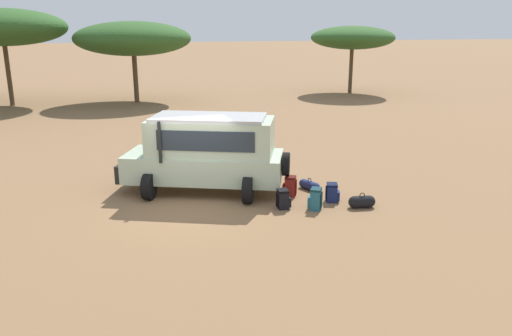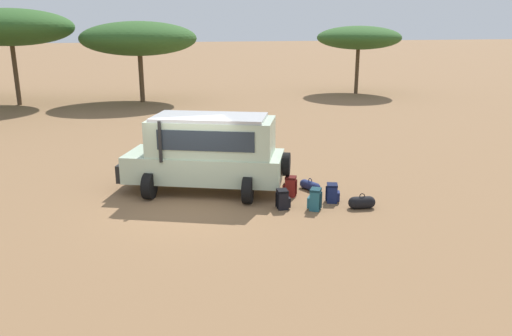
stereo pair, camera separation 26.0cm
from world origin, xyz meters
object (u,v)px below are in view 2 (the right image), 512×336
object	(u,v)px
duffel_bag_soft_canvas	(310,186)
acacia_tree_distant_right	(359,38)
backpack_near_rear_wheel	(283,199)
acacia_tree_far_right	(139,39)
backpack_cluster_center	(290,186)
safari_vehicle	(208,152)
duffel_bag_low_black_case	(362,202)
backpack_outermost	(332,193)
acacia_tree_right_mid	(10,27)
backpack_beside_front_wheel	(315,199)

from	to	relation	value
duffel_bag_soft_canvas	acacia_tree_distant_right	size ratio (longest dim) A/B	0.12
backpack_near_rear_wheel	acacia_tree_distant_right	world-z (taller)	acacia_tree_distant_right
acacia_tree_distant_right	acacia_tree_far_right	bearing A→B (deg)	179.86
backpack_cluster_center	acacia_tree_distant_right	distance (m)	25.97
safari_vehicle	duffel_bag_low_black_case	size ratio (longest dim) A/B	6.75
backpack_outermost	duffel_bag_low_black_case	bearing A→B (deg)	-52.25
duffel_bag_low_black_case	backpack_outermost	bearing A→B (deg)	127.75
safari_vehicle	duffel_bag_soft_canvas	bearing A→B (deg)	-15.20
safari_vehicle	acacia_tree_far_right	world-z (taller)	acacia_tree_far_right
backpack_near_rear_wheel	backpack_outermost	xyz separation A→B (m)	(1.62, 0.13, -0.01)
acacia_tree_far_right	acacia_tree_distant_right	distance (m)	16.46
backpack_outermost	duffel_bag_soft_canvas	distance (m)	1.24
backpack_cluster_center	acacia_tree_far_right	size ratio (longest dim) A/B	0.08
acacia_tree_right_mid	acacia_tree_distant_right	xyz separation A→B (m)	(24.52, -0.84, -0.79)
backpack_beside_front_wheel	backpack_outermost	distance (m)	0.90
duffel_bag_soft_canvas	safari_vehicle	bearing A→B (deg)	164.80
acacia_tree_far_right	acacia_tree_distant_right	size ratio (longest dim) A/B	1.19
safari_vehicle	backpack_outermost	xyz separation A→B (m)	(3.37, -2.07, -1.02)
acacia_tree_far_right	backpack_outermost	bearing A→B (deg)	-79.94
duffel_bag_soft_canvas	acacia_tree_distant_right	xyz separation A→B (m)	(12.65, 21.49, 4.09)
backpack_outermost	acacia_tree_distant_right	distance (m)	26.19
backpack_cluster_center	acacia_tree_distant_right	bearing A→B (deg)	58.35
backpack_near_rear_wheel	backpack_outermost	bearing A→B (deg)	4.49
backpack_outermost	duffel_bag_soft_canvas	xyz separation A→B (m)	(-0.22, 1.22, -0.12)
acacia_tree_right_mid	acacia_tree_far_right	distance (m)	8.13
acacia_tree_distant_right	acacia_tree_right_mid	bearing A→B (deg)	178.05
acacia_tree_right_mid	acacia_tree_far_right	bearing A→B (deg)	-5.65
duffel_bag_low_black_case	acacia_tree_right_mid	size ratio (longest dim) A/B	0.10
backpack_beside_front_wheel	backpack_near_rear_wheel	world-z (taller)	backpack_beside_front_wheel
safari_vehicle	acacia_tree_right_mid	bearing A→B (deg)	112.10
acacia_tree_right_mid	acacia_tree_distant_right	size ratio (longest dim) A/B	1.21
backpack_beside_front_wheel	acacia_tree_right_mid	world-z (taller)	acacia_tree_right_mid
acacia_tree_distant_right	duffel_bag_low_black_case	bearing A→B (deg)	-116.79
backpack_near_rear_wheel	acacia_tree_right_mid	world-z (taller)	acacia_tree_right_mid
safari_vehicle	duffel_bag_soft_canvas	distance (m)	3.46
duffel_bag_low_black_case	duffel_bag_soft_canvas	bearing A→B (deg)	112.24
backpack_beside_front_wheel	duffel_bag_low_black_case	xyz separation A→B (m)	(1.35, -0.28, -0.13)
safari_vehicle	acacia_tree_distant_right	world-z (taller)	acacia_tree_distant_right
backpack_beside_front_wheel	acacia_tree_far_right	size ratio (longest dim) A/B	0.08
backpack_cluster_center	backpack_beside_front_wheel	bearing A→B (deg)	-78.54
backpack_cluster_center	duffel_bag_low_black_case	world-z (taller)	backpack_cluster_center
duffel_bag_soft_canvas	acacia_tree_right_mid	distance (m)	25.75
backpack_outermost	acacia_tree_right_mid	size ratio (longest dim) A/B	0.07
backpack_near_rear_wheel	acacia_tree_far_right	size ratio (longest dim) A/B	0.07
acacia_tree_right_mid	acacia_tree_distant_right	bearing A→B (deg)	-1.95
backpack_beside_front_wheel	duffel_bag_low_black_case	size ratio (longest dim) A/B	0.80
safari_vehicle	acacia_tree_distant_right	distance (m)	26.15
backpack_cluster_center	backpack_near_rear_wheel	world-z (taller)	backpack_cluster_center
backpack_outermost	duffel_bag_soft_canvas	bearing A→B (deg)	100.29
backpack_beside_front_wheel	backpack_cluster_center	distance (m)	1.36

